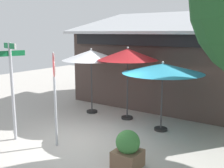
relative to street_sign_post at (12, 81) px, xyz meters
The scene contains 8 objects.
ground_plane 2.87m from the street_sign_post, 30.71° to the left, with size 28.00×28.00×0.10m, color #ADA8A0.
cafe_building 7.32m from the street_sign_post, 71.00° to the left, with size 9.07×4.88×4.32m.
street_sign_post is the anchor object (origin of this frame).
stop_sign 1.44m from the street_sign_post, 16.02° to the left, with size 0.57×0.48×2.73m.
patio_umbrella_ivory_left 3.63m from the street_sign_post, 88.02° to the left, with size 2.34×2.34×2.64m.
patio_umbrella_crimson_center 4.15m from the street_sign_post, 64.71° to the left, with size 2.25×2.25×2.74m.
patio_umbrella_teal_right 4.70m from the street_sign_post, 44.47° to the left, with size 2.66×2.66×2.34m.
sidewalk_planter 4.04m from the street_sign_post, ahead, with size 0.64×0.64×0.94m.
Camera 1 is at (5.14, -5.96, 3.26)m, focal length 43.83 mm.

